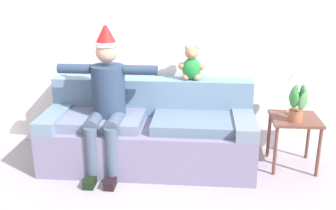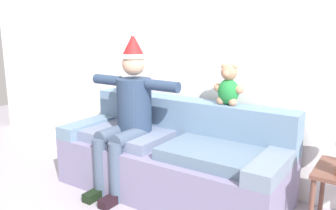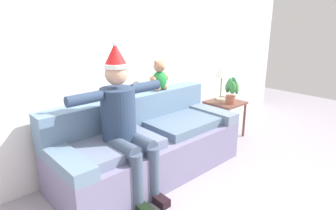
{
  "view_description": "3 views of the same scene",
  "coord_description": "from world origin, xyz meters",
  "px_view_note": "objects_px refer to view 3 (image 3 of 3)",
  "views": [
    {
      "loc": [
        0.55,
        -2.89,
        1.97
      ],
      "look_at": [
        0.22,
        0.83,
        0.73
      ],
      "focal_mm": 42.51,
      "sensor_mm": 36.0,
      "label": 1
    },
    {
      "loc": [
        1.71,
        -1.61,
        1.55
      ],
      "look_at": [
        0.05,
        0.88,
        0.89
      ],
      "focal_mm": 36.93,
      "sensor_mm": 36.0,
      "label": 2
    },
    {
      "loc": [
        -1.84,
        -1.3,
        1.71
      ],
      "look_at": [
        0.15,
        0.84,
        0.83
      ],
      "focal_mm": 30.04,
      "sensor_mm": 36.0,
      "label": 3
    }
  ],
  "objects_px": {
    "couch": "(147,145)",
    "side_table": "(225,107)",
    "table_lamp": "(222,73)",
    "potted_plant": "(231,90)",
    "person_seated": "(124,120)",
    "teddy_bear": "(160,77)"
  },
  "relations": [
    {
      "from": "potted_plant",
      "to": "side_table",
      "type": "bearing_deg",
      "value": 77.42
    },
    {
      "from": "table_lamp",
      "to": "potted_plant",
      "type": "relative_size",
      "value": 1.38
    },
    {
      "from": "couch",
      "to": "side_table",
      "type": "xyz_separation_m",
      "value": [
        1.52,
        0.03,
        0.12
      ]
    },
    {
      "from": "couch",
      "to": "side_table",
      "type": "height_order",
      "value": "couch"
    },
    {
      "from": "person_seated",
      "to": "teddy_bear",
      "type": "xyz_separation_m",
      "value": [
        0.84,
        0.43,
        0.25
      ]
    },
    {
      "from": "table_lamp",
      "to": "side_table",
      "type": "bearing_deg",
      "value": -94.38
    },
    {
      "from": "potted_plant",
      "to": "couch",
      "type": "bearing_deg",
      "value": 176.96
    },
    {
      "from": "teddy_bear",
      "to": "side_table",
      "type": "relative_size",
      "value": 0.69
    },
    {
      "from": "couch",
      "to": "teddy_bear",
      "type": "xyz_separation_m",
      "value": [
        0.43,
        0.27,
        0.7
      ]
    },
    {
      "from": "couch",
      "to": "potted_plant",
      "type": "xyz_separation_m",
      "value": [
        1.49,
        -0.08,
        0.41
      ]
    },
    {
      "from": "table_lamp",
      "to": "potted_plant",
      "type": "distance_m",
      "value": 0.31
    },
    {
      "from": "person_seated",
      "to": "table_lamp",
      "type": "height_order",
      "value": "person_seated"
    },
    {
      "from": "couch",
      "to": "potted_plant",
      "type": "relative_size",
      "value": 5.61
    },
    {
      "from": "person_seated",
      "to": "potted_plant",
      "type": "bearing_deg",
      "value": 2.61
    },
    {
      "from": "couch",
      "to": "person_seated",
      "type": "relative_size",
      "value": 1.42
    },
    {
      "from": "couch",
      "to": "person_seated",
      "type": "xyz_separation_m",
      "value": [
        -0.41,
        -0.17,
        0.45
      ]
    },
    {
      "from": "table_lamp",
      "to": "couch",
      "type": "bearing_deg",
      "value": -175.17
    },
    {
      "from": "teddy_bear",
      "to": "potted_plant",
      "type": "relative_size",
      "value": 0.98
    },
    {
      "from": "person_seated",
      "to": "side_table",
      "type": "xyz_separation_m",
      "value": [
        1.93,
        0.2,
        -0.33
      ]
    },
    {
      "from": "side_table",
      "to": "table_lamp",
      "type": "height_order",
      "value": "table_lamp"
    },
    {
      "from": "person_seated",
      "to": "teddy_bear",
      "type": "distance_m",
      "value": 0.98
    },
    {
      "from": "person_seated",
      "to": "teddy_bear",
      "type": "height_order",
      "value": "person_seated"
    }
  ]
}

